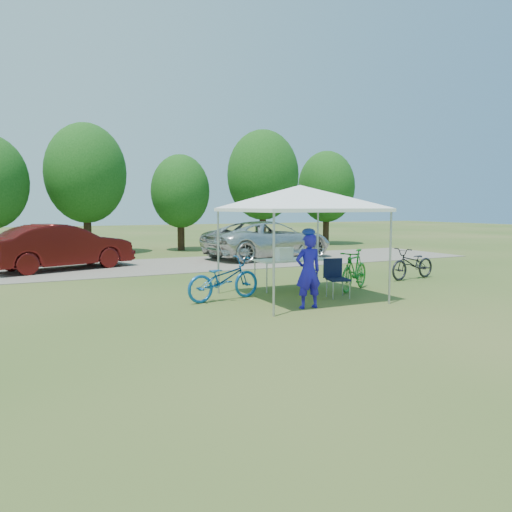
# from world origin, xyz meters

# --- Properties ---
(ground) EXTENTS (100.00, 100.00, 0.00)m
(ground) POSITION_xyz_m (0.00, 0.00, 0.00)
(ground) COLOR #2D5119
(ground) RESTS_ON ground
(gravel_strip) EXTENTS (24.00, 5.00, 0.02)m
(gravel_strip) POSITION_xyz_m (0.00, 8.00, 0.01)
(gravel_strip) COLOR gray
(gravel_strip) RESTS_ON ground
(canopy) EXTENTS (4.53, 4.53, 3.00)m
(canopy) POSITION_xyz_m (0.00, 0.00, 2.65)
(canopy) COLOR #A5A5AA
(canopy) RESTS_ON ground
(treeline) EXTENTS (24.89, 4.28, 6.30)m
(treeline) POSITION_xyz_m (-0.29, 14.05, 3.53)
(treeline) COLOR #382314
(treeline) RESTS_ON ground
(folding_table) EXTENTS (1.97, 0.82, 0.81)m
(folding_table) POSITION_xyz_m (0.56, 1.34, 0.77)
(folding_table) COLOR white
(folding_table) RESTS_ON ground
(folding_chair) EXTENTS (0.58, 0.60, 0.95)m
(folding_chair) POSITION_xyz_m (0.89, -0.24, 0.56)
(folding_chair) COLOR black
(folding_chair) RESTS_ON ground
(cooler) EXTENTS (0.44, 0.30, 0.32)m
(cooler) POSITION_xyz_m (0.33, 1.34, 0.97)
(cooler) COLOR white
(cooler) RESTS_ON folding_table
(ice_cream_cup) EXTENTS (0.07, 0.07, 0.05)m
(ice_cream_cup) POSITION_xyz_m (1.05, 1.29, 0.84)
(ice_cream_cup) COLOR gold
(ice_cream_cup) RESTS_ON folding_table
(cyclist) EXTENTS (0.63, 0.44, 1.64)m
(cyclist) POSITION_xyz_m (-0.43, -1.10, 0.82)
(cyclist) COLOR #1E15B0
(cyclist) RESTS_ON ground
(bike_blue) EXTENTS (2.04, 1.03, 1.03)m
(bike_blue) POSITION_xyz_m (-1.73, 0.58, 0.51)
(bike_blue) COLOR #115198
(bike_blue) RESTS_ON ground
(bike_green) EXTENTS (1.79, 1.42, 1.09)m
(bike_green) POSITION_xyz_m (1.91, 0.34, 0.54)
(bike_green) COLOR #1A7620
(bike_green) RESTS_ON ground
(bike_dark) EXTENTS (1.93, 0.91, 0.97)m
(bike_dark) POSITION_xyz_m (4.80, 1.22, 0.49)
(bike_dark) COLOR black
(bike_dark) RESTS_ON ground
(minivan) EXTENTS (6.03, 3.45, 1.58)m
(minivan) POSITION_xyz_m (3.66, 8.62, 0.81)
(minivan) COLOR silver
(minivan) RESTS_ON gravel_strip
(sedan) EXTENTS (5.13, 3.14, 1.59)m
(sedan) POSITION_xyz_m (-4.66, 8.37, 0.82)
(sedan) COLOR #490D0C
(sedan) RESTS_ON gravel_strip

